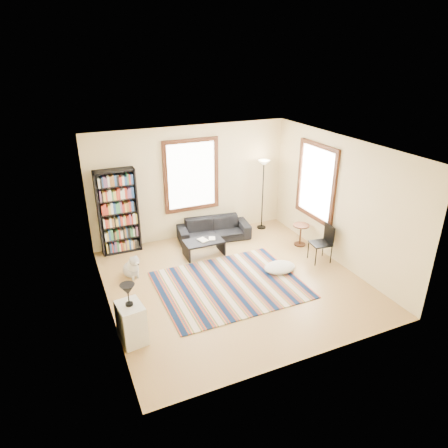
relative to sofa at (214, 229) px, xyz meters
name	(u,v)px	position (x,y,z in m)	size (l,w,h in m)	color
floor	(234,283)	(-0.40, -2.05, -0.31)	(5.00, 5.00, 0.10)	#A6794C
ceiling	(235,145)	(-0.40, -2.05, 2.59)	(5.00, 5.00, 0.10)	white
wall_back	(190,182)	(-0.40, 0.50, 1.14)	(5.00, 0.10, 2.80)	beige
wall_front	(312,285)	(-0.40, -4.60, 1.14)	(5.00, 0.10, 2.80)	beige
wall_left	(99,243)	(-2.95, -2.05, 1.14)	(0.10, 5.00, 2.80)	beige
wall_right	(341,201)	(2.15, -2.05, 1.14)	(0.10, 5.00, 2.80)	beige
window_back	(191,175)	(-0.40, 0.42, 1.34)	(1.20, 0.06, 1.60)	white
window_right	(316,182)	(2.07, -1.25, 1.34)	(0.06, 1.20, 1.60)	white
rug	(230,285)	(-0.54, -2.15, -0.25)	(2.85, 2.28, 0.02)	#0B1C3B
sofa	(214,229)	(0.00, 0.00, 0.00)	(1.79, 0.70, 0.52)	black
bookshelf	(118,212)	(-2.26, 0.27, 0.74)	(0.90, 0.30, 2.00)	black
coffee_table	(204,248)	(-0.55, -0.71, -0.08)	(0.90, 0.50, 0.36)	black
book_a	(200,241)	(-0.65, -0.71, 0.11)	(0.25, 0.18, 0.02)	beige
book_b	(209,239)	(-0.40, -0.66, 0.11)	(0.15, 0.20, 0.02)	beige
floor_cushion	(280,267)	(0.69, -2.07, -0.17)	(0.71, 0.53, 0.18)	silver
floor_lamp	(263,195)	(1.43, 0.10, 0.67)	(0.30, 0.30, 1.86)	black
side_table	(300,235)	(1.80, -1.18, 0.01)	(0.40, 0.40, 0.54)	#411B10
folding_chair	(320,244)	(1.75, -2.03, 0.17)	(0.42, 0.40, 0.86)	black
white_cabinet	(131,323)	(-2.70, -3.03, 0.09)	(0.38, 0.50, 0.70)	white
table_lamp	(128,295)	(-2.70, -3.03, 0.63)	(0.24, 0.24, 0.38)	black
dog	(130,265)	(-2.31, -0.99, 0.00)	(0.38, 0.53, 0.53)	silver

